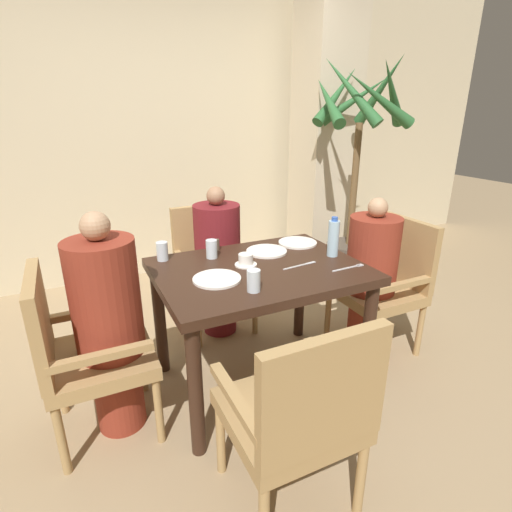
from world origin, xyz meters
TOP-DOWN VIEW (x-y plane):
  - ground_plane at (0.00, 0.00)m, footprint 16.00×16.00m
  - wall_back at (0.00, 2.05)m, footprint 8.00×0.06m
  - pillar_stone at (1.47, 1.56)m, footprint 0.50×0.50m
  - dining_table at (0.00, 0.00)m, footprint 1.11×0.84m
  - chair_left_side at (-0.94, 0.00)m, footprint 0.50×0.49m
  - diner_in_left_chair at (-0.80, 0.00)m, footprint 0.32×0.32m
  - chair_far_side at (0.00, 0.80)m, footprint 0.49×0.50m
  - diner_in_far_chair at (-0.00, 0.66)m, footprint 0.32×0.32m
  - chair_right_side at (0.94, 0.00)m, footprint 0.50×0.49m
  - diner_in_right_chair at (0.80, 0.00)m, footprint 0.32×0.32m
  - chair_near_corner at (-0.22, -0.80)m, footprint 0.49×0.50m
  - potted_palm at (1.38, 0.95)m, footprint 0.82×0.82m
  - plate_main_left at (0.15, 0.20)m, footprint 0.25×0.25m
  - plate_main_right at (0.40, 0.26)m, footprint 0.25×0.25m
  - plate_dessert_center at (-0.27, -0.07)m, footprint 0.25×0.25m
  - teacup_with_saucer at (-0.06, 0.05)m, footprint 0.12×0.12m
  - water_bottle at (0.47, -0.02)m, footprint 0.07×0.07m
  - glass_tall_near at (-0.19, 0.25)m, footprint 0.07×0.07m
  - glass_tall_mid at (-0.45, 0.33)m, footprint 0.07×0.07m
  - glass_tall_far at (-0.16, -0.26)m, footprint 0.07×0.07m
  - salt_shaker at (-0.15, 0.36)m, footprint 0.03×0.03m
  - pepper_shaker at (-0.11, 0.36)m, footprint 0.03×0.03m
  - fork_beside_plate at (0.45, -0.22)m, footprint 0.21×0.03m
  - knife_beside_plate at (0.22, -0.08)m, footprint 0.22×0.04m

SIDE VIEW (x-z plane):
  - ground_plane at x=0.00m, z-range 0.00..0.00m
  - chair_left_side at x=-0.94m, z-range 0.04..0.94m
  - chair_far_side at x=0.00m, z-range 0.04..0.94m
  - chair_right_side at x=0.94m, z-range 0.04..0.94m
  - chair_near_corner at x=-0.22m, z-range 0.04..0.94m
  - diner_in_right_chair at x=0.80m, z-range 0.01..1.07m
  - diner_in_far_chair at x=0.00m, z-range 0.01..1.09m
  - diner_in_left_chair at x=-0.80m, z-range 0.02..1.16m
  - dining_table at x=0.00m, z-range 0.26..1.01m
  - fork_beside_plate at x=0.45m, z-range 0.75..0.75m
  - knife_beside_plate at x=0.22m, z-range 0.75..0.75m
  - plate_main_left at x=0.15m, z-range 0.75..0.76m
  - plate_main_right at x=0.40m, z-range 0.75..0.76m
  - plate_dessert_center at x=-0.27m, z-range 0.75..0.76m
  - teacup_with_saucer at x=-0.06m, z-range 0.74..0.81m
  - pepper_shaker at x=-0.11m, z-range 0.75..0.82m
  - salt_shaker at x=-0.15m, z-range 0.75..0.82m
  - glass_tall_near at x=-0.19m, z-range 0.75..0.86m
  - glass_tall_mid at x=-0.45m, z-range 0.75..0.86m
  - glass_tall_far at x=-0.16m, z-range 0.75..0.86m
  - potted_palm at x=1.38m, z-range -0.19..1.81m
  - water_bottle at x=0.47m, z-range 0.74..0.97m
  - pillar_stone at x=1.47m, z-range 0.00..2.70m
  - wall_back at x=0.00m, z-range 0.00..2.80m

